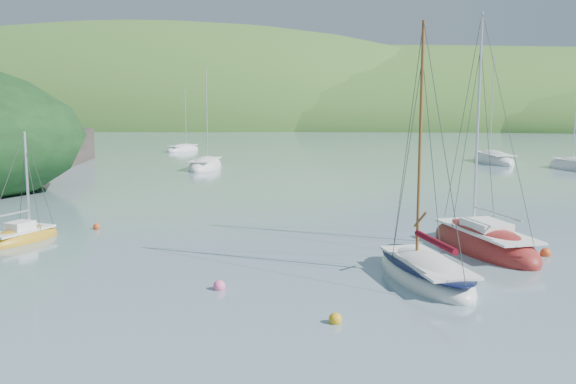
# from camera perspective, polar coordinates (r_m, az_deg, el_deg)

# --- Properties ---
(ground) EXTENTS (700.00, 700.00, 0.00)m
(ground) POSITION_cam_1_polar(r_m,az_deg,el_deg) (21.61, -2.90, -10.11)
(ground) COLOR slate
(ground) RESTS_ON ground
(shoreline_hills) EXTENTS (690.00, 135.00, 56.00)m
(shoreline_hills) POSITION_cam_1_polar(r_m,az_deg,el_deg) (193.24, 1.98, 6.19)
(shoreline_hills) COLOR #3E6426
(shoreline_hills) RESTS_ON ground
(daysailer_white) EXTENTS (4.43, 7.23, 10.44)m
(daysailer_white) POSITION_cam_1_polar(r_m,az_deg,el_deg) (25.20, 12.08, -7.06)
(daysailer_white) COLOR silver
(daysailer_white) RESTS_ON ground
(sloop_red) EXTENTS (5.19, 8.30, 11.62)m
(sloop_red) POSITION_cam_1_polar(r_m,az_deg,el_deg) (30.66, 17.00, -4.53)
(sloop_red) COLOR maroon
(sloop_red) RESTS_ON ground
(sailboat_yellow) EXTENTS (2.97, 4.67, 5.78)m
(sailboat_yellow) POSITION_cam_1_polar(r_m,az_deg,el_deg) (33.70, -22.57, -3.78)
(sailboat_yellow) COLOR #BB8A1B
(sailboat_yellow) RESTS_ON ground
(distant_sloop_a) EXTENTS (2.94, 7.80, 11.02)m
(distant_sloop_a) POSITION_cam_1_polar(r_m,az_deg,el_deg) (64.38, -7.36, 2.25)
(distant_sloop_a) COLOR silver
(distant_sloop_a) RESTS_ON ground
(distant_sloop_b) EXTENTS (4.43, 9.14, 12.50)m
(distant_sloop_b) POSITION_cam_1_polar(r_m,az_deg,el_deg) (73.30, 17.78, 2.66)
(distant_sloop_b) COLOR silver
(distant_sloop_b) RESTS_ON ground
(distant_sloop_c) EXTENTS (4.36, 6.58, 8.87)m
(distant_sloop_c) POSITION_cam_1_polar(r_m,az_deg,el_deg) (86.75, -9.33, 3.72)
(distant_sloop_c) COLOR silver
(distant_sloop_c) RESTS_ON ground
(mooring_buoys) EXTENTS (22.35, 13.59, 0.47)m
(mooring_buoys) POSITION_cam_1_polar(r_m,az_deg,el_deg) (26.02, 3.69, -6.66)
(mooring_buoys) COLOR gold
(mooring_buoys) RESTS_ON ground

